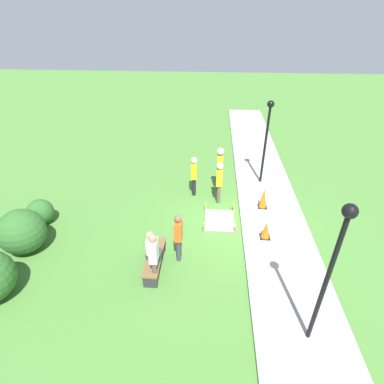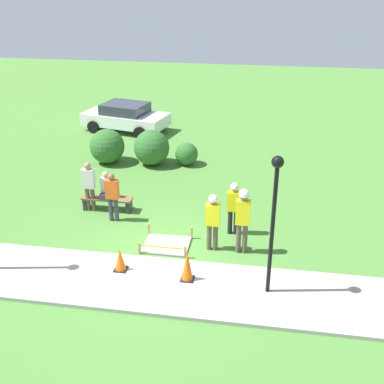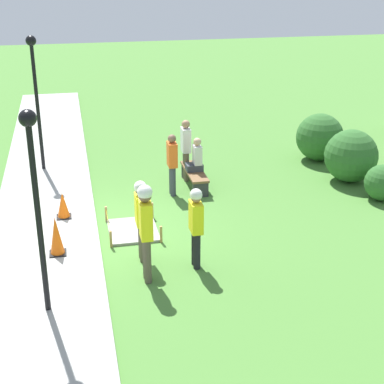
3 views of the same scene
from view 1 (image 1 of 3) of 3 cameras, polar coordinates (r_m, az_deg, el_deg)
The scene contains 16 objects.
ground_plane at distance 10.97m, azimuth 9.33°, elevation -6.15°, with size 60.00×60.00×0.00m, color #477A33.
sidewalk at distance 11.12m, azimuth 15.38°, elevation -6.08°, with size 28.00×2.34×0.10m.
wet_concrete_patch at distance 11.01m, azimuth 5.26°, elevation -5.41°, with size 1.35×1.13×0.38m.
traffic_cone_near_patch at distance 10.24m, azimuth 13.90°, elevation -7.03°, with size 0.34×0.34×0.62m.
traffic_cone_far_patch at distance 11.65m, azimuth 13.46°, elevation -1.12°, with size 0.34×0.34×0.82m.
park_bench at distance 9.13m, azimuth -7.12°, elevation -12.56°, with size 1.67×0.44×0.45m.
person_seated_on_bench at distance 8.79m, azimuth -7.67°, elevation -10.36°, with size 0.36×0.44×0.89m.
worker_supervisor at distance 11.58m, azimuth 5.21°, elevation 2.43°, with size 0.40×0.25×1.72m.
worker_assistant at distance 12.23m, azimuth 5.32°, elevation 5.07°, with size 0.40×0.28×1.96m.
worker_trainee at distance 12.06m, azimuth 0.41°, elevation 3.62°, with size 0.40×0.24×1.67m.
bystander_in_orange_shirt at distance 8.96m, azimuth -2.59°, elevation -8.22°, with size 0.40×0.22×1.62m.
bystander_in_gray_shirt at distance 8.29m, azimuth -7.23°, elevation -11.99°, with size 0.40×0.22×1.70m.
lamppost_near at distance 12.64m, azimuth 14.12°, elevation 11.32°, with size 0.28×0.28×3.54m.
lamppost_far at distance 6.46m, azimuth 25.38°, elevation -11.49°, with size 0.28×0.28×3.71m.
shrub_rounded_near at distance 10.77m, azimuth -29.66°, elevation -6.57°, with size 1.44×1.44×1.44m.
shrub_rounded_mid at distance 11.95m, azimuth -26.93°, elevation -3.41°, with size 0.92×0.92×0.92m.
Camera 1 is at (-8.65, 1.15, 6.65)m, focal length 28.00 mm.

